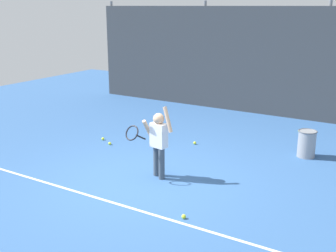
{
  "coord_description": "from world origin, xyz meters",
  "views": [
    {
      "loc": [
        4.05,
        -5.72,
        3.02
      ],
      "look_at": [
        0.08,
        0.75,
        0.85
      ],
      "focal_mm": 45.07,
      "sensor_mm": 36.0,
      "label": 1
    }
  ],
  "objects_px": {
    "tennis_ball_0": "(103,139)",
    "tennis_player": "(158,139)",
    "ball_hopper": "(307,143)",
    "tennis_ball_4": "(195,143)",
    "tennis_ball_1": "(110,143)",
    "tennis_ball_6": "(299,131)",
    "tennis_ball_7": "(184,217)"
  },
  "relations": [
    {
      "from": "tennis_ball_0",
      "to": "tennis_player",
      "type": "bearing_deg",
      "value": -27.3
    },
    {
      "from": "tennis_player",
      "to": "ball_hopper",
      "type": "xyz_separation_m",
      "value": [
        2.03,
        2.52,
        -0.44
      ]
    },
    {
      "from": "tennis_player",
      "to": "tennis_ball_4",
      "type": "xyz_separation_m",
      "value": [
        -0.32,
        2.03,
        -0.69
      ]
    },
    {
      "from": "ball_hopper",
      "to": "tennis_ball_1",
      "type": "xyz_separation_m",
      "value": [
        -3.96,
        -1.53,
        -0.26
      ]
    },
    {
      "from": "ball_hopper",
      "to": "tennis_ball_4",
      "type": "height_order",
      "value": "ball_hopper"
    },
    {
      "from": "tennis_ball_6",
      "to": "tennis_ball_7",
      "type": "distance_m",
      "value": 5.37
    },
    {
      "from": "tennis_ball_0",
      "to": "tennis_ball_1",
      "type": "bearing_deg",
      "value": -27.83
    },
    {
      "from": "ball_hopper",
      "to": "tennis_ball_7",
      "type": "xyz_separation_m",
      "value": [
        -0.85,
        -3.64,
        -0.26
      ]
    },
    {
      "from": "ball_hopper",
      "to": "tennis_ball_4",
      "type": "bearing_deg",
      "value": -168.14
    },
    {
      "from": "ball_hopper",
      "to": "tennis_ball_0",
      "type": "relative_size",
      "value": 8.52
    },
    {
      "from": "tennis_player",
      "to": "tennis_ball_0",
      "type": "bearing_deg",
      "value": 161.39
    },
    {
      "from": "tennis_ball_1",
      "to": "ball_hopper",
      "type": "bearing_deg",
      "value": 21.12
    },
    {
      "from": "tennis_ball_0",
      "to": "tennis_ball_7",
      "type": "xyz_separation_m",
      "value": [
        3.46,
        -2.3,
        0.0
      ]
    },
    {
      "from": "tennis_ball_4",
      "to": "ball_hopper",
      "type": "bearing_deg",
      "value": 11.86
    },
    {
      "from": "tennis_ball_0",
      "to": "tennis_ball_6",
      "type": "height_order",
      "value": "same"
    },
    {
      "from": "ball_hopper",
      "to": "tennis_ball_7",
      "type": "height_order",
      "value": "ball_hopper"
    },
    {
      "from": "ball_hopper",
      "to": "tennis_ball_0",
      "type": "bearing_deg",
      "value": -162.74
    },
    {
      "from": "tennis_ball_0",
      "to": "tennis_ball_7",
      "type": "relative_size",
      "value": 1.0
    },
    {
      "from": "tennis_player",
      "to": "tennis_ball_6",
      "type": "relative_size",
      "value": 20.46
    },
    {
      "from": "tennis_ball_4",
      "to": "tennis_ball_6",
      "type": "xyz_separation_m",
      "value": [
        1.76,
        2.22,
        0.0
      ]
    },
    {
      "from": "tennis_ball_7",
      "to": "ball_hopper",
      "type": "bearing_deg",
      "value": 76.78
    },
    {
      "from": "tennis_player",
      "to": "tennis_ball_7",
      "type": "bearing_deg",
      "value": -34.82
    },
    {
      "from": "tennis_ball_6",
      "to": "tennis_ball_7",
      "type": "height_order",
      "value": "same"
    },
    {
      "from": "ball_hopper",
      "to": "tennis_ball_6",
      "type": "xyz_separation_m",
      "value": [
        -0.59,
        1.72,
        -0.26
      ]
    },
    {
      "from": "tennis_ball_4",
      "to": "tennis_ball_7",
      "type": "distance_m",
      "value": 3.48
    },
    {
      "from": "ball_hopper",
      "to": "tennis_ball_6",
      "type": "bearing_deg",
      "value": 108.78
    },
    {
      "from": "tennis_player",
      "to": "tennis_ball_6",
      "type": "distance_m",
      "value": 4.54
    },
    {
      "from": "tennis_player",
      "to": "tennis_ball_6",
      "type": "xyz_separation_m",
      "value": [
        1.44,
        4.25,
        -0.69
      ]
    },
    {
      "from": "tennis_ball_0",
      "to": "tennis_ball_4",
      "type": "bearing_deg",
      "value": 23.28
    },
    {
      "from": "ball_hopper",
      "to": "tennis_ball_7",
      "type": "bearing_deg",
      "value": -103.22
    },
    {
      "from": "tennis_ball_7",
      "to": "tennis_player",
      "type": "bearing_deg",
      "value": 136.49
    },
    {
      "from": "tennis_ball_4",
      "to": "tennis_ball_6",
      "type": "distance_m",
      "value": 2.83
    }
  ]
}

